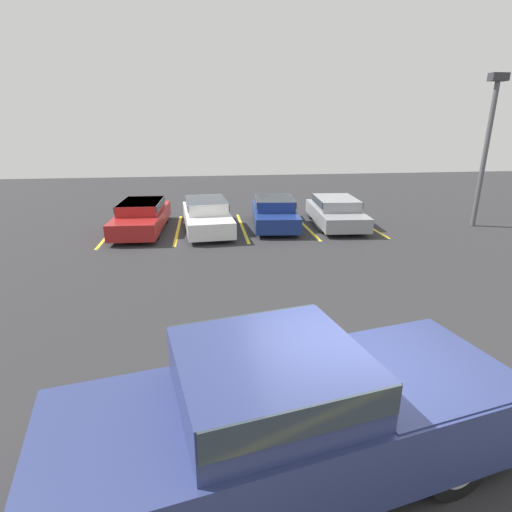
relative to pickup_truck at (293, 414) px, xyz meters
name	(u,v)px	position (x,y,z in m)	size (l,w,h in m)	color
ground_plane	(342,431)	(0.88, 0.61, -0.91)	(60.00, 60.00, 0.00)	#2D2D30
stall_stripe_a	(111,232)	(-4.82, 12.65, -0.91)	(0.12, 5.02, 0.01)	yellow
stall_stripe_b	(178,229)	(-2.10, 12.65, -0.91)	(0.12, 5.02, 0.01)	yellow
stall_stripe_c	(243,227)	(0.62, 12.65, -0.91)	(0.12, 5.02, 0.01)	yellow
stall_stripe_d	(305,225)	(3.34, 12.65, -0.91)	(0.12, 5.02, 0.01)	yellow
stall_stripe_e	(364,223)	(6.06, 12.65, -0.91)	(0.12, 5.02, 0.01)	yellow
pickup_truck	(293,414)	(0.00, 0.00, 0.00)	(6.00, 3.13, 1.82)	navy
parked_sedan_a	(142,215)	(-3.53, 12.69, -0.26)	(1.97, 4.85, 1.21)	maroon
parked_sedan_b	(207,214)	(-0.89, 12.47, -0.24)	(2.11, 4.81, 1.26)	silver
parked_sedan_c	(274,211)	(2.00, 12.68, -0.26)	(2.11, 4.34, 1.23)	navy
parked_sedan_d	(336,211)	(4.68, 12.57, -0.27)	(2.17, 4.58, 1.19)	gray
light_post	(488,138)	(10.58, 11.66, 2.75)	(0.70, 0.36, 6.09)	#515156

